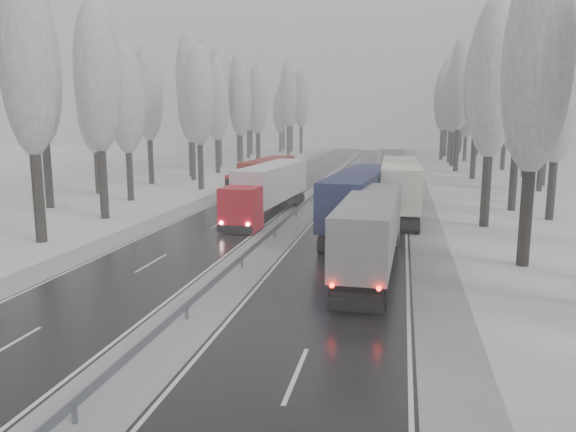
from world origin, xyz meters
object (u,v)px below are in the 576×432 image
(truck_blue_box, at_px, (361,197))
(truck_red_red, at_px, (265,175))
(box_truck_distant, at_px, (372,158))
(truck_cream_box, at_px, (400,184))
(truck_red_white, at_px, (269,187))
(truck_grey_tarp, at_px, (372,226))

(truck_blue_box, distance_m, truck_red_red, 20.30)
(box_truck_distant, bearing_deg, truck_cream_box, -78.94)
(truck_red_white, bearing_deg, truck_cream_box, 15.19)
(truck_grey_tarp, bearing_deg, truck_red_red, 116.69)
(truck_blue_box, bearing_deg, truck_red_white, 151.88)
(truck_blue_box, height_order, truck_red_red, truck_blue_box)
(truck_grey_tarp, bearing_deg, truck_blue_box, 99.43)
(truck_red_white, bearing_deg, truck_blue_box, -29.79)
(truck_blue_box, xyz_separation_m, truck_cream_box, (2.64, 7.33, 0.10))
(box_truck_distant, relative_size, truck_red_red, 0.58)
(truck_cream_box, bearing_deg, truck_blue_box, -110.90)
(truck_blue_box, distance_m, box_truck_distant, 51.94)
(truck_grey_tarp, height_order, box_truck_distant, truck_grey_tarp)
(truck_blue_box, height_order, truck_red_white, truck_blue_box)
(truck_blue_box, relative_size, box_truck_distant, 2.01)
(truck_grey_tarp, xyz_separation_m, truck_red_white, (-9.16, 14.87, 0.08))
(truck_blue_box, bearing_deg, box_truck_distant, 97.51)
(truck_cream_box, bearing_deg, truck_grey_tarp, -95.57)
(truck_blue_box, bearing_deg, truck_grey_tarp, -76.84)
(truck_red_red, bearing_deg, truck_red_white, -69.70)
(truck_cream_box, bearing_deg, box_truck_distant, 94.69)
(truck_cream_box, bearing_deg, truck_red_red, 143.83)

